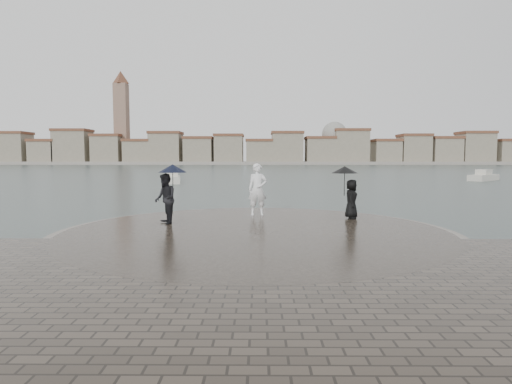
{
  "coord_description": "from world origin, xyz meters",
  "views": [
    {
      "loc": [
        0.12,
        -9.83,
        2.62
      ],
      "look_at": [
        0.0,
        4.8,
        1.45
      ],
      "focal_mm": 30.0,
      "sensor_mm": 36.0,
      "label": 1
    }
  ],
  "objects": [
    {
      "name": "ground",
      "position": [
        0.0,
        0.0,
        0.0
      ],
      "size": [
        400.0,
        400.0,
        0.0
      ],
      "primitive_type": "plane",
      "color": "#2B3835",
      "rests_on": "ground"
    },
    {
      "name": "visitor_left",
      "position": [
        -3.05,
        4.73,
        1.46
      ],
      "size": [
        1.22,
        1.12,
        2.04
      ],
      "color": "black",
      "rests_on": "quay_tip"
    },
    {
      "name": "visitor_right",
      "position": [
        3.45,
        6.04,
        1.47
      ],
      "size": [
        1.07,
        1.01,
        1.95
      ],
      "color": "black",
      "rests_on": "quay_tip"
    },
    {
      "name": "statue",
      "position": [
        0.05,
        6.95,
        1.38
      ],
      "size": [
        0.79,
        0.56,
        2.04
      ],
      "primitive_type": "imported",
      "rotation": [
        0.0,
        0.0,
        0.1
      ],
      "color": "white",
      "rests_on": "quay_tip"
    },
    {
      "name": "far_skyline",
      "position": [
        -6.29,
        160.71,
        5.61
      ],
      "size": [
        260.0,
        20.0,
        37.0
      ],
      "color": "gray",
      "rests_on": "ground"
    },
    {
      "name": "quay_tip",
      "position": [
        0.0,
        3.5,
        0.18
      ],
      "size": [
        11.9,
        11.9,
        0.36
      ],
      "primitive_type": "cylinder",
      "color": "#2D261E",
      "rests_on": "ground"
    },
    {
      "name": "kerb_ring",
      "position": [
        0.0,
        3.5,
        0.16
      ],
      "size": [
        12.5,
        12.5,
        0.32
      ],
      "primitive_type": "cylinder",
      "color": "gray",
      "rests_on": "ground"
    },
    {
      "name": "boats",
      "position": [
        8.52,
        37.44,
        0.38
      ],
      "size": [
        39.08,
        10.17,
        1.5
      ],
      "color": "beige",
      "rests_on": "ground"
    }
  ]
}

